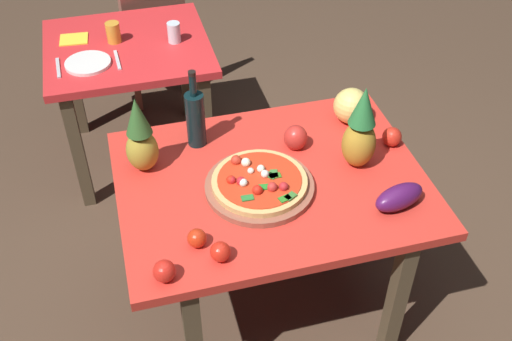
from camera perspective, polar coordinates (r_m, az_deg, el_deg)
The scene contains 22 objects.
ground_plane at distance 2.86m, azimuth 1.20°, elevation -11.56°, with size 10.00×10.00×0.00m, color #4C3828.
display_table at distance 2.39m, azimuth 1.41°, elevation -2.35°, with size 1.16×0.89×0.72m.
background_table at distance 3.29m, azimuth -11.65°, elevation 9.57°, with size 0.82×0.75×0.72m.
dining_chair at distance 3.88m, azimuth -10.00°, elevation 12.99°, with size 0.51×0.51×0.85m.
pizza_board at distance 2.28m, azimuth 0.32°, elevation -1.51°, with size 0.41×0.41×0.03m, color #955440.
pizza at distance 2.26m, azimuth 0.25°, elevation -0.99°, with size 0.36×0.36×0.06m.
wine_bottle at distance 2.43m, azimuth -5.66°, elevation 4.91°, with size 0.08×0.08×0.34m.
pineapple_left at distance 2.33m, azimuth -10.70°, elevation 2.96°, with size 0.12×0.12×0.32m.
pineapple_right at distance 2.33m, azimuth 9.73°, elevation 3.53°, with size 0.13×0.13×0.35m.
melon at distance 2.60m, azimuth 8.86°, elevation 5.96°, with size 0.15×0.15×0.15m, color #E3CC6A.
bell_pepper at distance 2.45m, azimuth 3.71°, elevation 3.08°, with size 0.09×0.09×0.10m, color red.
eggplant at distance 2.25m, azimuth 13.18°, elevation -2.43°, with size 0.20×0.09×0.09m, color #49154E.
tomato_near_board at distance 2.53m, azimuth 12.54°, elevation 3.09°, with size 0.08×0.08×0.08m, color red.
tomato_at_corner at distance 2.03m, azimuth -3.34°, elevation -7.56°, with size 0.07×0.07×0.07m, color red.
tomato_by_bottle at distance 2.08m, azimuth -5.53°, elevation -6.29°, with size 0.07×0.07×0.07m, color red.
tomato_beside_pepper at distance 1.99m, azimuth -8.54°, elevation -9.24°, with size 0.07×0.07×0.07m, color red.
drinking_glass_juice at distance 3.24m, azimuth -13.14°, elevation 12.40°, with size 0.07×0.07×0.10m, color gold.
drinking_glass_water at distance 3.19m, azimuth -7.65°, elevation 12.62°, with size 0.07×0.07×0.10m, color silver.
dinner_plate at distance 3.10m, azimuth -15.38°, elevation 9.61°, with size 0.22×0.22×0.02m, color white.
fork_utensil at distance 3.11m, azimuth -17.94°, elevation 9.08°, with size 0.02×0.18×0.01m, color silver.
knife_utensil at distance 3.10m, azimuth -12.78°, elevation 10.00°, with size 0.02×0.18×0.01m, color silver.
napkin_folded at distance 3.33m, azimuth -16.59°, elevation 11.64°, with size 0.14×0.12×0.01m, color yellow.
Camera 1 is at (-0.50, -1.66, 2.28)m, focal length 42.98 mm.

